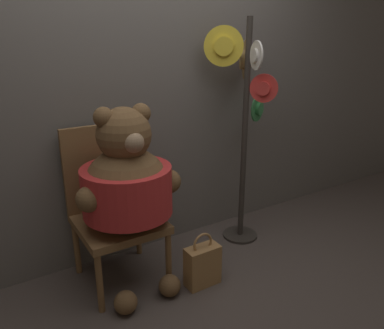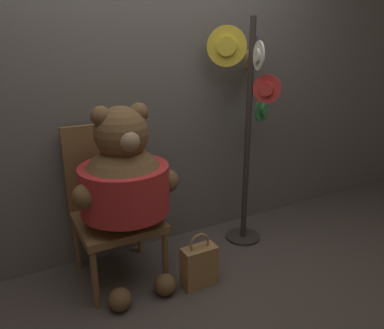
{
  "view_description": "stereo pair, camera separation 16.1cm",
  "coord_description": "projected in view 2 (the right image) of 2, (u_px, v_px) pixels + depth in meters",
  "views": [
    {
      "loc": [
        -1.13,
        -1.89,
        1.57
      ],
      "look_at": [
        0.18,
        0.18,
        0.74
      ],
      "focal_mm": 35.0,
      "sensor_mm": 36.0,
      "label": 1
    },
    {
      "loc": [
        -0.99,
        -1.98,
        1.57
      ],
      "look_at": [
        0.18,
        0.18,
        0.74
      ],
      "focal_mm": 35.0,
      "sensor_mm": 36.0,
      "label": 2
    }
  ],
  "objects": [
    {
      "name": "hat_display_rack",
      "position": [
        248.0,
        105.0,
        2.79
      ],
      "size": [
        0.54,
        0.47,
        1.71
      ],
      "color": "#332D28",
      "rests_on": "ground_plane"
    },
    {
      "name": "teddy_bear",
      "position": [
        125.0,
        183.0,
        2.32
      ],
      "size": [
        0.67,
        0.59,
        1.2
      ],
      "color": "brown",
      "rests_on": "ground_plane"
    },
    {
      "name": "handbag_on_ground",
      "position": [
        199.0,
        265.0,
        2.46
      ],
      "size": [
        0.23,
        0.12,
        0.38
      ],
      "color": "#A87A47",
      "rests_on": "ground_plane"
    },
    {
      "name": "chair",
      "position": [
        112.0,
        201.0,
        2.51
      ],
      "size": [
        0.52,
        0.53,
        1.03
      ],
      "color": "brown",
      "rests_on": "ground_plane"
    },
    {
      "name": "wall_back",
      "position": [
        143.0,
        77.0,
        2.65
      ],
      "size": [
        8.0,
        0.1,
        2.6
      ],
      "color": "#66605B",
      "rests_on": "ground_plane"
    },
    {
      "name": "ground_plane",
      "position": [
        181.0,
        276.0,
        2.59
      ],
      "size": [
        14.0,
        14.0,
        0.0
      ],
      "primitive_type": "plane",
      "color": "#4C423D"
    }
  ]
}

